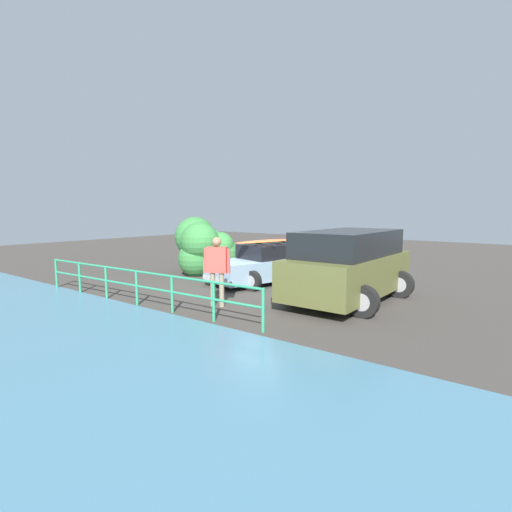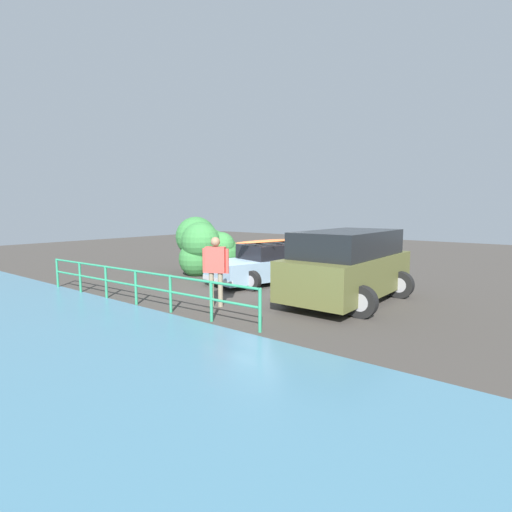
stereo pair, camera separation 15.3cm
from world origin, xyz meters
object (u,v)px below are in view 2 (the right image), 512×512
(sedan_car, at_px, (268,264))
(person_bystander, at_px, (216,265))
(bush_near_left, at_px, (207,248))
(suv_car, at_px, (348,265))

(sedan_car, distance_m, person_bystander, 3.65)
(bush_near_left, bearing_deg, person_bystander, 138.02)
(sedan_car, relative_size, suv_car, 0.95)
(person_bystander, bearing_deg, suv_car, -132.37)
(suv_car, distance_m, person_bystander, 3.50)
(bush_near_left, bearing_deg, suv_car, 171.80)
(person_bystander, height_order, bush_near_left, bush_near_left)
(sedan_car, distance_m, bush_near_left, 2.92)
(sedan_car, xyz_separation_m, person_bystander, (-0.97, 3.49, 0.44))
(suv_car, height_order, person_bystander, suv_car)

